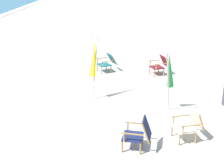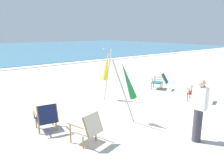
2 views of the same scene
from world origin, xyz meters
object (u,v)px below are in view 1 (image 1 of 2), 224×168
(umbrella_furled_yellow, at_px, (94,59))
(beach_chair_mid_center, at_px, (160,65))
(beach_chair_far_center, at_px, (190,124))
(beach_chair_front_left, at_px, (139,133))
(umbrella_furled_green, at_px, (170,71))
(beach_chair_back_right, at_px, (108,62))

(umbrella_furled_yellow, bearing_deg, beach_chair_mid_center, -43.06)
(beach_chair_mid_center, xyz_separation_m, beach_chair_far_center, (-5.35, -0.10, 0.01))
(beach_chair_far_center, bearing_deg, beach_chair_mid_center, 1.03)
(beach_chair_front_left, bearing_deg, umbrella_furled_green, -24.82)
(beach_chair_front_left, xyz_separation_m, beach_chair_far_center, (0.50, -1.31, -0.00))
(umbrella_furled_green, bearing_deg, beach_chair_far_center, -168.73)
(beach_chair_back_right, distance_m, umbrella_furled_green, 4.60)
(umbrella_furled_yellow, bearing_deg, beach_chair_back_right, -6.18)
(beach_chair_far_center, height_order, umbrella_furled_green, umbrella_furled_green)
(beach_chair_far_center, bearing_deg, beach_chair_back_right, 22.04)
(beach_chair_front_left, distance_m, beach_chair_far_center, 1.40)
(beach_chair_back_right, distance_m, umbrella_furled_yellow, 3.22)
(beach_chair_back_right, height_order, beach_chair_front_left, beach_chair_front_left)
(beach_chair_far_center, distance_m, umbrella_furled_yellow, 3.84)
(beach_chair_front_left, height_order, beach_chair_far_center, beach_chair_front_left)
(beach_chair_front_left, height_order, umbrella_furled_yellow, umbrella_furled_yellow)
(beach_chair_back_right, xyz_separation_m, umbrella_furled_green, (-4.05, -1.98, 0.89))
(umbrella_furled_green, height_order, umbrella_furled_yellow, umbrella_furled_yellow)
(beach_chair_back_right, xyz_separation_m, beach_chair_front_left, (-6.19, -0.99, 0.01))
(beach_chair_mid_center, distance_m, umbrella_furled_green, 3.83)
(beach_chair_front_left, bearing_deg, beach_chair_mid_center, -11.75)
(beach_chair_back_right, height_order, umbrella_furled_green, umbrella_furled_green)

